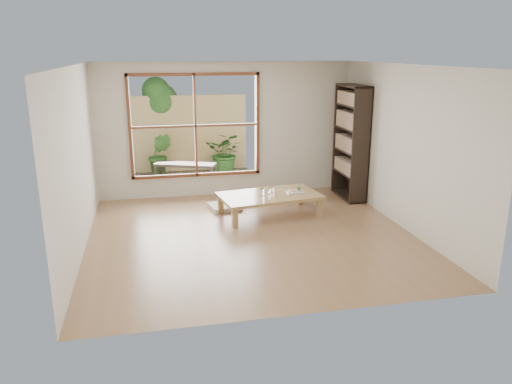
{
  "coord_description": "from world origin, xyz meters",
  "views": [
    {
      "loc": [
        -1.49,
        -7.2,
        2.81
      ],
      "look_at": [
        0.19,
        0.54,
        0.55
      ],
      "focal_mm": 35.0,
      "sensor_mm": 36.0,
      "label": 1
    }
  ],
  "objects_px": {
    "bookshelf": "(351,143)",
    "food_tray": "(296,191)",
    "garden_bench": "(185,166)",
    "low_table": "(269,197)"
  },
  "relations": [
    {
      "from": "bookshelf",
      "to": "food_tray",
      "type": "height_order",
      "value": "bookshelf"
    },
    {
      "from": "garden_bench",
      "to": "low_table",
      "type": "bearing_deg",
      "value": -41.78
    },
    {
      "from": "low_table",
      "to": "food_tray",
      "type": "xyz_separation_m",
      "value": [
        0.49,
        0.04,
        0.07
      ]
    },
    {
      "from": "food_tray",
      "to": "low_table",
      "type": "bearing_deg",
      "value": -173.7
    },
    {
      "from": "low_table",
      "to": "bookshelf",
      "type": "height_order",
      "value": "bookshelf"
    },
    {
      "from": "bookshelf",
      "to": "garden_bench",
      "type": "xyz_separation_m",
      "value": [
        -3.06,
        1.77,
        -0.71
      ]
    },
    {
      "from": "low_table",
      "to": "garden_bench",
      "type": "distance_m",
      "value": 2.82
    },
    {
      "from": "food_tray",
      "to": "garden_bench",
      "type": "bearing_deg",
      "value": 127.53
    },
    {
      "from": "garden_bench",
      "to": "food_tray",
      "type": "bearing_deg",
      "value": -33.16
    },
    {
      "from": "bookshelf",
      "to": "food_tray",
      "type": "xyz_separation_m",
      "value": [
        -1.3,
        -0.71,
        -0.69
      ]
    }
  ]
}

